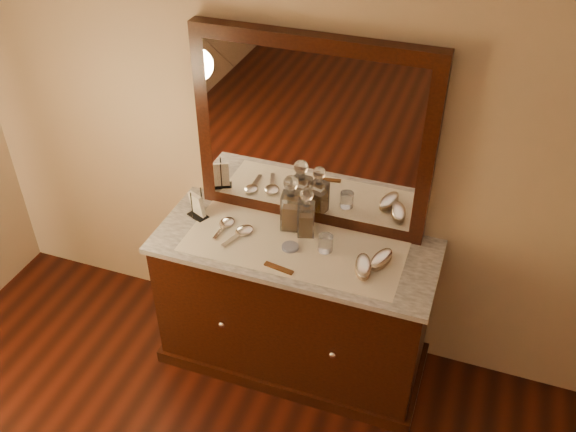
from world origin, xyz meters
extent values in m
plane|color=tan|center=(0.00, 2.25, 1.40)|extent=(4.50, 4.50, 0.00)
cube|color=black|center=(0.00, 1.96, 0.41)|extent=(1.40, 0.55, 0.82)
cube|color=black|center=(0.00, 1.96, 0.04)|extent=(1.46, 0.59, 0.08)
sphere|color=silver|center=(-0.30, 1.67, 0.45)|extent=(0.04, 0.04, 0.04)
sphere|color=silver|center=(0.30, 1.67, 0.45)|extent=(0.04, 0.04, 0.04)
cube|color=white|center=(0.00, 1.96, 0.83)|extent=(1.44, 0.59, 0.03)
cube|color=black|center=(0.00, 2.20, 1.35)|extent=(1.20, 0.08, 1.00)
cube|color=white|center=(0.00, 2.17, 1.35)|extent=(1.06, 0.01, 0.86)
cube|color=white|center=(0.00, 1.94, 0.85)|extent=(1.10, 0.45, 0.00)
cylinder|color=silver|center=(-0.01, 1.92, 0.86)|extent=(0.10, 0.10, 0.01)
cube|color=brown|center=(-0.01, 1.75, 0.86)|extent=(0.15, 0.05, 0.01)
cube|color=black|center=(-0.56, 2.01, 0.85)|extent=(0.13, 0.11, 0.01)
cylinder|color=black|center=(-0.58, 1.98, 0.93)|extent=(0.01, 0.01, 0.17)
cylinder|color=black|center=(-0.55, 2.04, 0.93)|extent=(0.01, 0.01, 0.17)
cube|color=white|center=(-0.56, 2.01, 0.93)|extent=(0.10, 0.07, 0.14)
cube|color=#985A16|center=(-0.07, 2.08, 0.92)|extent=(0.09, 0.09, 0.14)
cube|color=white|center=(-0.07, 2.08, 0.95)|extent=(0.11, 0.11, 0.20)
cylinder|color=white|center=(-0.07, 2.08, 1.07)|extent=(0.05, 0.05, 0.03)
sphere|color=white|center=(-0.07, 2.08, 1.13)|extent=(0.09, 0.09, 0.08)
cube|color=#985A16|center=(0.03, 2.06, 0.92)|extent=(0.09, 0.09, 0.12)
cube|color=white|center=(0.03, 2.06, 0.94)|extent=(0.10, 0.10, 0.18)
cylinder|color=white|center=(0.03, 2.06, 1.05)|extent=(0.04, 0.04, 0.03)
sphere|color=white|center=(0.03, 2.06, 1.10)|extent=(0.09, 0.09, 0.07)
ellipsoid|color=#8B7155|center=(0.37, 1.87, 0.87)|extent=(0.12, 0.19, 0.03)
ellipsoid|color=silver|center=(0.37, 1.87, 0.89)|extent=(0.12, 0.19, 0.03)
ellipsoid|color=#8B7155|center=(0.44, 1.96, 0.87)|extent=(0.12, 0.19, 0.03)
ellipsoid|color=silver|center=(0.44, 1.96, 0.89)|extent=(0.12, 0.19, 0.03)
ellipsoid|color=silver|center=(-0.39, 1.99, 0.86)|extent=(0.08, 0.10, 0.02)
cube|color=silver|center=(-0.39, 1.91, 0.86)|extent=(0.02, 0.13, 0.01)
ellipsoid|color=silver|center=(-0.28, 1.96, 0.86)|extent=(0.11, 0.13, 0.02)
cube|color=silver|center=(-0.31, 1.87, 0.86)|extent=(0.07, 0.14, 0.01)
cylinder|color=white|center=(0.16, 1.96, 0.90)|extent=(0.08, 0.08, 0.08)
camera|label=1|loc=(0.79, -0.35, 2.85)|focal=39.12mm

